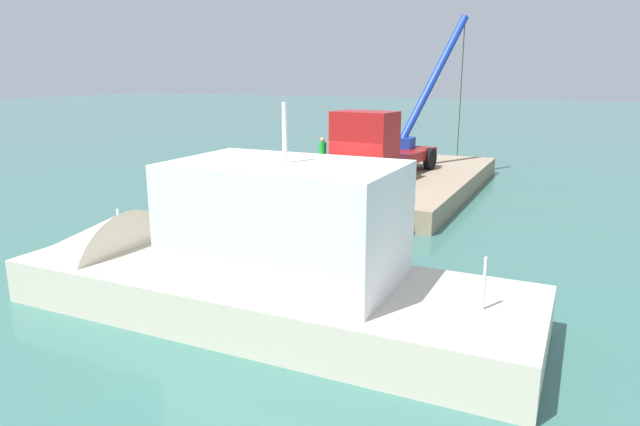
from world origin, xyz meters
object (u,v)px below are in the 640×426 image
at_px(dock_worker, 322,156).
at_px(salvaged_car, 314,217).
at_px(moored_yacht, 195,278).
at_px(crane_truck, 380,143).

xyz_separation_m(dock_worker, salvaged_car, (6.06, 2.51, -1.08)).
xyz_separation_m(salvaged_car, moored_yacht, (6.47, 0.04, 0.01)).
height_order(dock_worker, moored_yacht, moored_yacht).
bearing_deg(moored_yacht, salvaged_car, -179.67).
bearing_deg(salvaged_car, moored_yacht, 0.33).
relative_size(salvaged_car, moored_yacht, 0.30).
bearing_deg(crane_truck, dock_worker, -70.80).
bearing_deg(dock_worker, salvaged_car, 22.46).
bearing_deg(moored_yacht, crane_truck, -179.26).
relative_size(dock_worker, salvaged_car, 0.41).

